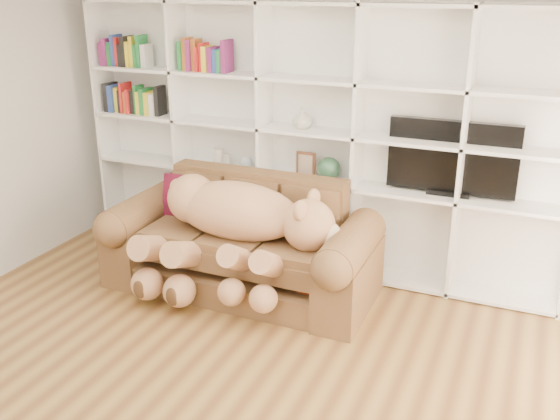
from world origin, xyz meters
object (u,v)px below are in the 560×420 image
at_px(gift_box, 320,301).
at_px(sofa, 242,249).
at_px(tv, 452,158).
at_px(teddy_bear, 233,225).

bearing_deg(gift_box, sofa, 166.26).
relative_size(sofa, tv, 2.18).
relative_size(gift_box, tv, 0.28).
xyz_separation_m(gift_box, tv, (0.81, 0.89, 1.05)).
height_order(teddy_bear, tv, tv).
bearing_deg(tv, sofa, -156.42).
bearing_deg(sofa, teddy_bear, -85.21).
bearing_deg(gift_box, teddy_bear, -179.86).
distance_m(teddy_bear, tv, 1.89).
height_order(sofa, tv, tv).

